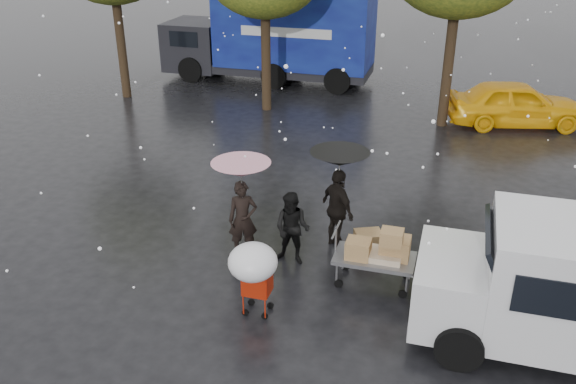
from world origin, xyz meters
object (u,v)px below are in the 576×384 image
(shopping_cart, at_px, (254,265))
(blue_truck, at_px, (274,37))
(yellow_taxi, at_px, (517,104))
(vendor_cart, at_px, (379,251))
(person_black, at_px, (338,209))
(person_pink, at_px, (243,219))

(shopping_cart, relative_size, blue_truck, 0.18)
(yellow_taxi, bearing_deg, vendor_cart, 151.04)
(person_black, bearing_deg, blue_truck, -22.59)
(vendor_cart, xyz_separation_m, shopping_cart, (-1.89, -1.63, 0.34))
(person_pink, bearing_deg, blue_truck, 82.17)
(person_black, relative_size, shopping_cart, 1.19)
(vendor_cart, distance_m, shopping_cart, 2.52)
(shopping_cart, height_order, blue_truck, blue_truck)
(vendor_cart, height_order, yellow_taxi, yellow_taxi)
(person_black, distance_m, blue_truck, 13.34)
(person_black, relative_size, vendor_cart, 1.15)
(person_pink, distance_m, yellow_taxi, 11.50)
(person_black, xyz_separation_m, yellow_taxi, (3.89, 9.16, -0.14))
(person_pink, bearing_deg, vendor_cart, -29.18)
(person_black, distance_m, yellow_taxi, 9.95)
(person_black, distance_m, vendor_cart, 1.58)
(vendor_cart, relative_size, blue_truck, 0.18)
(vendor_cart, bearing_deg, blue_truck, 115.03)
(person_black, height_order, blue_truck, blue_truck)
(person_black, xyz_separation_m, blue_truck, (-5.22, 12.24, 0.89))
(yellow_taxi, bearing_deg, blue_truck, 57.75)
(shopping_cart, height_order, yellow_taxi, shopping_cart)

